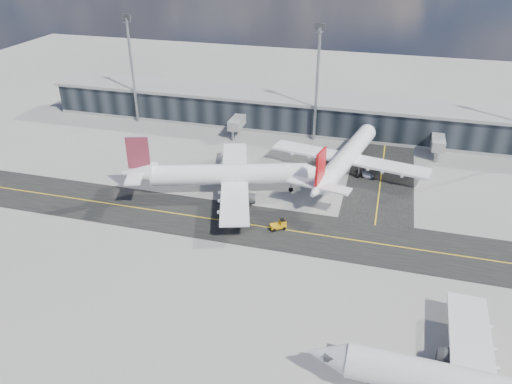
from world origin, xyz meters
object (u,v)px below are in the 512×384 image
at_px(airliner_af, 226,175).
at_px(baggage_tug, 280,225).
at_px(service_van, 367,171).
at_px(airliner_redtail, 347,157).

xyz_separation_m(airliner_af, baggage_tug, (13.72, -10.63, -3.25)).
height_order(baggage_tug, service_van, baggage_tug).
bearing_deg(airliner_redtail, airliner_af, -134.56).
bearing_deg(service_van, airliner_af, -161.18).
height_order(airliner_af, airliner_redtail, airliner_af).
height_order(airliner_redtail, baggage_tug, airliner_redtail).
height_order(airliner_redtail, service_van, airliner_redtail).
distance_m(airliner_af, service_van, 32.14).
bearing_deg(service_van, baggage_tug, -128.97).
bearing_deg(baggage_tug, airliner_redtail, 129.47).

